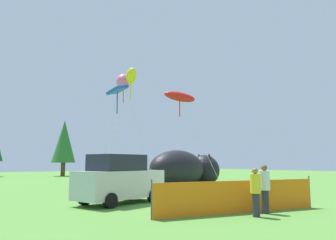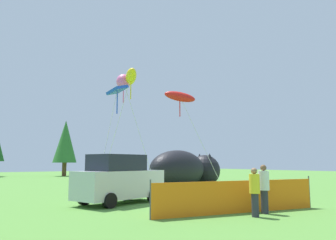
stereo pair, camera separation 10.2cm
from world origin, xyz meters
name	(u,v)px [view 1 (the left image)]	position (x,y,z in m)	size (l,w,h in m)	color
ground_plane	(213,203)	(0.00, 0.00, 0.00)	(120.00, 120.00, 0.00)	#548C38
parked_car	(120,180)	(-3.61, 2.41, 1.09)	(4.67, 2.90, 2.25)	#B7BCC1
folding_chair	(283,190)	(3.42, -1.29, 0.52)	(0.66, 0.66, 0.87)	#1959A5
inflatable_cat	(185,171)	(4.54, 7.98, 1.28)	(7.54, 4.21, 2.77)	black
safety_fence	(240,197)	(-1.15, -2.71, 0.60)	(7.09, 1.37, 1.32)	orange
spectator_in_blue_shirt	(265,187)	(-0.49, -3.35, 0.98)	(0.39, 0.39, 1.80)	#2D2D38
spectator_in_black_shirt	(256,190)	(-1.36, -3.65, 0.92)	(0.37, 0.37, 1.69)	#2D2D38
kite_yellow_hero	(131,77)	(-1.88, 4.67, 6.72)	(1.67, 2.97, 7.25)	silver
kite_red_lizard	(180,97)	(1.93, 5.07, 6.08)	(2.84, 2.98, 6.64)	silver
kite_blue_box	(117,92)	(-2.92, 4.25, 5.68)	(2.00, 1.28, 6.09)	silver
kite_pink_octopus	(124,82)	(-1.97, 5.37, 6.58)	(2.54, 0.97, 7.03)	silver
horizon_tree_northeast	(64,142)	(3.87, 34.68, 4.79)	(3.27, 3.27, 7.80)	brown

